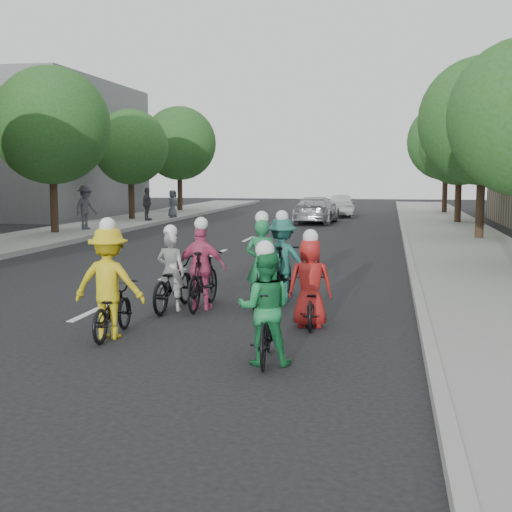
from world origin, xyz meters
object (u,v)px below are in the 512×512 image
(cyclist_4, at_px, (265,317))
(cyclist_6, at_px, (262,275))
(cyclist_1, at_px, (202,275))
(cyclist_5, at_px, (172,281))
(cyclist_2, at_px, (310,293))
(follow_car_lead, at_px, (316,210))
(spectator_1, at_px, (147,204))
(follow_car_trail, at_px, (341,205))
(cyclist_3, at_px, (110,293))
(spectator_0, at_px, (86,207))
(cyclist_0, at_px, (282,266))
(spectator_2, at_px, (173,204))

(cyclist_4, bearing_deg, cyclist_6, -84.85)
(cyclist_1, distance_m, cyclist_5, 0.58)
(cyclist_2, height_order, cyclist_5, cyclist_2)
(cyclist_6, xyz_separation_m, follow_car_lead, (-1.37, 23.52, 0.04))
(cyclist_5, xyz_separation_m, follow_car_lead, (0.28, 23.99, 0.13))
(cyclist_4, bearing_deg, cyclist_2, -103.52)
(cyclist_5, bearing_deg, follow_car_lead, -86.32)
(cyclist_5, xyz_separation_m, spectator_1, (-8.31, 22.32, 0.44))
(cyclist_5, bearing_deg, follow_car_trail, -87.83)
(cyclist_3, height_order, follow_car_trail, cyclist_3)
(follow_car_lead, height_order, spectator_0, spectator_0)
(cyclist_6, height_order, spectator_0, spectator_0)
(cyclist_0, height_order, cyclist_4, cyclist_0)
(cyclist_0, relative_size, cyclist_1, 1.01)
(follow_car_trail, bearing_deg, follow_car_lead, 77.41)
(cyclist_2, bearing_deg, spectator_2, -72.58)
(cyclist_3, relative_size, cyclist_5, 0.98)
(cyclist_4, bearing_deg, follow_car_trail, -93.45)
(cyclist_4, bearing_deg, spectator_2, -75.94)
(cyclist_1, distance_m, cyclist_2, 2.49)
(spectator_1, bearing_deg, cyclist_0, -151.55)
(cyclist_6, bearing_deg, cyclist_2, 131.62)
(cyclist_4, relative_size, cyclist_6, 0.91)
(cyclist_1, distance_m, follow_car_trail, 29.75)
(follow_car_trail, relative_size, spectator_0, 2.14)
(cyclist_1, xyz_separation_m, cyclist_2, (2.20, -1.17, -0.09))
(cyclist_2, bearing_deg, cyclist_4, 77.46)
(spectator_2, bearing_deg, cyclist_2, -138.89)
(cyclist_1, relative_size, cyclist_5, 0.98)
(cyclist_3, xyz_separation_m, spectator_0, (-8.70, 18.64, 0.39))
(spectator_2, bearing_deg, spectator_1, -174.27)
(cyclist_0, distance_m, follow_car_lead, 22.74)
(cyclist_1, relative_size, follow_car_trail, 0.46)
(cyclist_4, height_order, cyclist_6, cyclist_6)
(cyclist_0, relative_size, cyclist_6, 1.02)
(cyclist_1, xyz_separation_m, spectator_0, (-9.52, 16.07, 0.45))
(cyclist_1, height_order, follow_car_trail, cyclist_1)
(cyclist_5, distance_m, spectator_0, 18.56)
(cyclist_1, height_order, cyclist_5, cyclist_1)
(cyclist_2, distance_m, cyclist_5, 2.92)
(cyclist_3, bearing_deg, follow_car_lead, -92.82)
(cyclist_1, xyz_separation_m, follow_car_trail, (0.59, 29.74, 0.04))
(cyclist_0, relative_size, follow_car_trail, 0.47)
(cyclist_0, xyz_separation_m, cyclist_3, (-2.18, -3.72, -0.00))
(cyclist_3, bearing_deg, spectator_2, -76.34)
(follow_car_lead, bearing_deg, cyclist_5, 92.60)
(cyclist_3, distance_m, spectator_2, 28.24)
(spectator_1, distance_m, spectator_2, 2.59)
(follow_car_lead, bearing_deg, cyclist_2, 98.90)
(cyclist_6, bearing_deg, follow_car_lead, -81.66)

